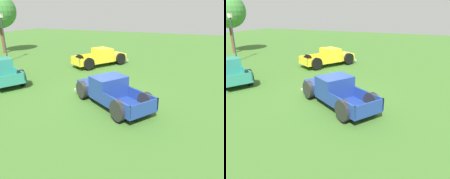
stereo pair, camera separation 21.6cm
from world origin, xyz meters
TOP-DOWN VIEW (x-y plane):
  - ground_plane at (0.00, 0.00)m, footprint 80.00×80.00m
  - pickup_truck_foreground at (-0.69, -0.39)m, footprint 4.10×5.20m
  - pickup_truck_behind_right at (7.22, 3.69)m, footprint 5.33×4.07m
  - lamp_post_far at (4.83, 12.99)m, footprint 0.36×0.36m

SIDE VIEW (x-z plane):
  - ground_plane at x=0.00m, z-range 0.00..0.00m
  - pickup_truck_foreground at x=-0.69m, z-range -0.04..1.50m
  - pickup_truck_behind_right at x=7.22m, z-range -0.04..1.53m
  - lamp_post_far at x=4.83m, z-range 0.11..4.66m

